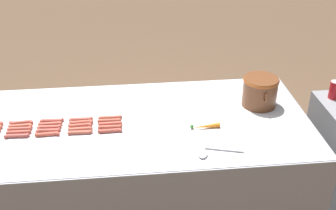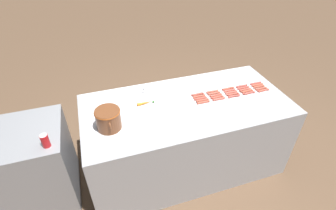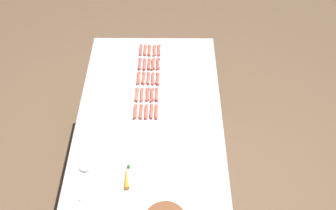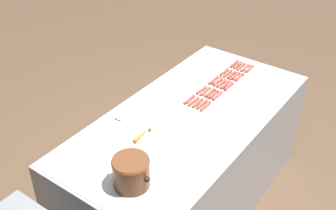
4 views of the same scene
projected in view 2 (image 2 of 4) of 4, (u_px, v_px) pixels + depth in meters
The scene contains 32 objects.
ground_plane at pixel (184, 162), 3.18m from camera, with size 20.00×20.00×0.00m, color brown.
griddle_counter at pixel (185, 136), 2.91m from camera, with size 1.04×2.15×0.92m.
back_cabinet at pixel (34, 167), 2.56m from camera, with size 0.71×0.71×0.90m, color gray.
hot_dog_0 at pixel (263, 90), 2.81m from camera, with size 0.03×0.15×0.02m.
hot_dog_1 at pixel (249, 93), 2.76m from camera, with size 0.03×0.15×0.02m.
hot_dog_2 at pixel (234, 96), 2.72m from camera, with size 0.03×0.15×0.02m.
hot_dog_3 at pixel (219, 99), 2.67m from camera, with size 0.03×0.15×0.02m.
hot_dog_4 at pixel (203, 102), 2.63m from camera, with size 0.03×0.15×0.02m.
hot_dog_5 at pixel (261, 89), 2.83m from camera, with size 0.03×0.15×0.02m.
hot_dog_6 at pixel (247, 91), 2.79m from camera, with size 0.03×0.15×0.02m.
hot_dog_7 at pixel (233, 94), 2.75m from camera, with size 0.03×0.15×0.02m.
hot_dog_8 at pixel (217, 97), 2.70m from camera, with size 0.03×0.15×0.02m.
hot_dog_9 at pixel (202, 100), 2.66m from camera, with size 0.03×0.15×0.02m.
hot_dog_10 at pixel (259, 87), 2.87m from camera, with size 0.03×0.15×0.02m.
hot_dog_11 at pixel (245, 89), 2.82m from camera, with size 0.03×0.15×0.02m.
hot_dog_12 at pixel (231, 92), 2.77m from camera, with size 0.03×0.15×0.02m.
hot_dog_13 at pixel (216, 95), 2.73m from camera, with size 0.03×0.15×0.02m.
hot_dog_14 at pixel (200, 98), 2.68m from camera, with size 0.03×0.15×0.02m.
hot_dog_15 at pixel (257, 85), 2.89m from camera, with size 0.03×0.15×0.02m.
hot_dog_16 at pixel (243, 88), 2.85m from camera, with size 0.03×0.15×0.02m.
hot_dog_17 at pixel (230, 90), 2.80m from camera, with size 0.03×0.15×0.02m.
hot_dog_18 at pixel (214, 93), 2.76m from camera, with size 0.03×0.15×0.02m.
hot_dog_19 at pixel (199, 96), 2.71m from camera, with size 0.03×0.15×0.02m.
hot_dog_20 at pixel (256, 83), 2.92m from camera, with size 0.03×0.15×0.02m.
hot_dog_21 at pixel (242, 86), 2.88m from camera, with size 0.03×0.15×0.02m.
hot_dog_22 at pixel (228, 89), 2.83m from camera, with size 0.03×0.15×0.02m.
hot_dog_23 at pixel (212, 91), 2.79m from camera, with size 0.03×0.15×0.02m.
hot_dog_24 at pixel (198, 94), 2.74m from camera, with size 0.03×0.15×0.02m.
bean_pot at pixel (108, 118), 2.27m from camera, with size 0.29×0.23×0.20m.
serving_spoon at pixel (142, 90), 2.82m from camera, with size 0.11×0.27×0.02m.
carrot at pixel (146, 103), 2.61m from camera, with size 0.05×0.18×0.03m.
soda_can at pixel (45, 141), 2.13m from camera, with size 0.07×0.07×0.12m.
Camera 2 is at (-1.95, 0.84, 2.48)m, focal length 27.27 mm.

